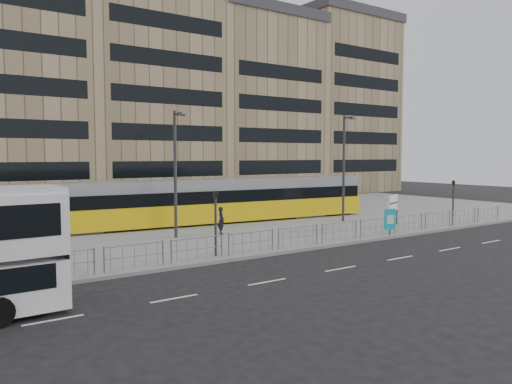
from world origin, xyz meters
TOP-DOWN VIEW (x-y plane):
  - ground at (0.00, 0.00)m, footprint 120.00×120.00m
  - plaza at (0.00, 12.00)m, footprint 64.00×24.00m
  - kerb at (0.00, 0.05)m, footprint 64.00×0.25m
  - building_row at (1.55, 34.27)m, footprint 70.40×18.40m
  - pedestrian_barrier at (2.00, 0.50)m, footprint 32.07×0.07m
  - road_markings at (1.00, -4.00)m, footprint 62.00×0.12m
  - tram at (-0.54, 11.23)m, footprint 26.74×4.83m
  - station_sign at (9.67, 2.88)m, footprint 1.75×0.74m
  - ad_panel at (6.42, 0.40)m, footprint 0.84×0.18m
  - pedestrian at (-1.83, 6.52)m, footprint 0.53×0.69m
  - traffic_light_west at (-5.47, 0.92)m, footprint 0.21×0.24m
  - traffic_light_east at (13.41, 0.80)m, footprint 0.22×0.24m
  - lamp_post_west at (-4.69, 6.85)m, footprint 0.45×1.04m
  - lamp_post_east at (8.66, 6.59)m, footprint 0.45×1.04m

SIDE VIEW (x-z plane):
  - ground at x=0.00m, z-range 0.00..0.00m
  - road_markings at x=1.00m, z-range 0.00..0.01m
  - kerb at x=0.00m, z-range -0.01..0.16m
  - plaza at x=0.00m, z-range 0.00..0.15m
  - pedestrian_barrier at x=2.00m, z-range 0.43..1.53m
  - pedestrian at x=-1.83m, z-range 0.15..1.83m
  - ad_panel at x=6.42m, z-range 0.29..1.87m
  - station_sign at x=9.67m, z-range 0.56..2.68m
  - tram at x=-0.54m, z-range 0.16..3.29m
  - traffic_light_west at x=-5.47m, z-range 0.57..3.67m
  - traffic_light_east at x=13.41m, z-range 0.57..3.67m
  - lamp_post_west at x=-4.69m, z-range 0.52..7.92m
  - lamp_post_east at x=8.66m, z-range 0.52..8.25m
  - building_row at x=1.55m, z-range -2.69..28.51m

